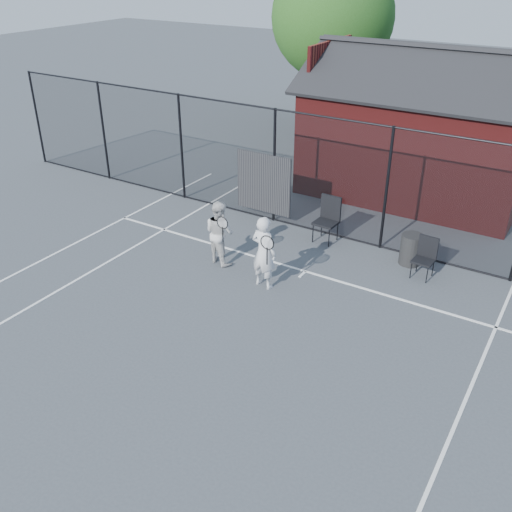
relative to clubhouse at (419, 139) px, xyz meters
The scene contains 10 objects.
ground 9.16m from the clubhouse, 93.18° to the right, with size 80.00×80.00×0.00m, color #44494E.
court_lines 10.46m from the clubhouse, 92.77° to the right, with size 11.02×18.00×0.01m.
fence 4.09m from the clubhouse, 101.37° to the right, with size 22.04×3.00×3.00m.
clubhouse is the anchor object (origin of this frame).
tree_left 7.21m from the clubhouse, 138.01° to the left, with size 4.48×4.48×6.44m.
player_front 7.13m from the clubhouse, 98.08° to the right, with size 0.74×0.56×1.62m.
player_back 7.09m from the clubhouse, 110.00° to the right, with size 0.88×0.74×1.51m.
chair_left 4.59m from the clubhouse, 100.21° to the right, with size 0.54×0.56×1.12m, color black.
chair_right 5.32m from the clubhouse, 69.86° to the right, with size 0.44×0.46×0.91m, color black.
waste_bin 4.77m from the clubhouse, 72.77° to the right, with size 0.50×0.50×0.73m, color #242424.
Camera 1 is at (4.89, -7.05, 6.44)m, focal length 40.00 mm.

